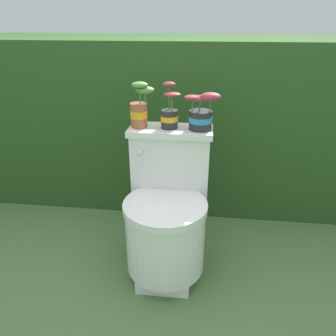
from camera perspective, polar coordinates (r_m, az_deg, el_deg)
ground_plane at (r=1.90m, az=-2.16°, el=-16.92°), size 12.00×12.00×0.00m
hedge_backdrop at (r=2.57m, az=1.35°, el=9.08°), size 4.15×1.02×1.14m
toilet at (r=1.70m, az=-0.20°, el=-8.30°), size 0.43×0.53×0.75m
potted_plant_left at (r=1.66m, az=-4.96°, el=10.32°), size 0.12×0.09×0.23m
potted_plant_midleft at (r=1.64m, az=0.29°, el=9.41°), size 0.10×0.10×0.23m
potted_plant_middle at (r=1.63m, az=5.79°, el=9.31°), size 0.18×0.12×0.19m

